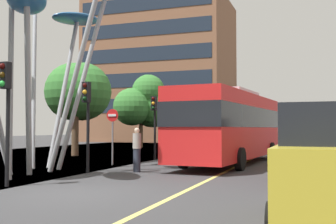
% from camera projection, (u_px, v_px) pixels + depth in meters
% --- Properties ---
extents(ground, '(120.00, 240.00, 0.10)m').
position_uv_depth(ground, '(55.00, 194.00, 11.45)').
color(ground, '#38383A').
extents(red_bus, '(3.57, 11.61, 3.61)m').
position_uv_depth(red_bus, '(231.00, 124.00, 20.64)').
color(red_bus, red).
rests_on(red_bus, ground).
extents(leaf_sculpture, '(11.14, 11.27, 9.17)m').
position_uv_depth(leaf_sculpture, '(38.00, 5.00, 17.74)').
color(leaf_sculpture, '#9EA0A5').
rests_on(leaf_sculpture, ground).
extents(traffic_light_kerb_near, '(0.28, 0.42, 3.73)m').
position_uv_depth(traffic_light_kerb_near, '(6.00, 96.00, 12.54)').
color(traffic_light_kerb_near, black).
rests_on(traffic_light_kerb_near, ground).
extents(traffic_light_kerb_far, '(0.28, 0.42, 3.55)m').
position_uv_depth(traffic_light_kerb_far, '(87.00, 107.00, 16.37)').
color(traffic_light_kerb_far, black).
rests_on(traffic_light_kerb_far, ground).
extents(traffic_light_island_mid, '(0.28, 0.42, 3.53)m').
position_uv_depth(traffic_light_island_mid, '(154.00, 114.00, 23.27)').
color(traffic_light_island_mid, black).
rests_on(traffic_light_island_mid, ground).
extents(car_parked_near, '(2.05, 3.82, 2.16)m').
position_uv_depth(car_parked_near, '(334.00, 170.00, 7.32)').
color(car_parked_near, gold).
rests_on(car_parked_near, ground).
extents(car_parked_mid, '(2.00, 4.37, 2.26)m').
position_uv_depth(car_parked_mid, '(321.00, 150.00, 13.37)').
color(car_parked_mid, maroon).
rests_on(car_parked_mid, ground).
extents(car_parked_far, '(2.07, 4.50, 2.23)m').
position_uv_depth(car_parked_far, '(322.00, 144.00, 19.11)').
color(car_parked_far, gold).
rests_on(car_parked_far, ground).
extents(street_lamp, '(1.60, 0.44, 8.55)m').
position_uv_depth(street_lamp, '(19.00, 22.00, 14.26)').
color(street_lamp, gray).
rests_on(street_lamp, ground).
extents(tree_pavement_near, '(4.46, 3.87, 6.10)m').
position_uv_depth(tree_pavement_near, '(77.00, 91.00, 27.69)').
color(tree_pavement_near, brown).
rests_on(tree_pavement_near, ground).
extents(tree_pavement_far, '(5.05, 5.43, 6.74)m').
position_uv_depth(tree_pavement_far, '(144.00, 104.00, 39.07)').
color(tree_pavement_far, brown).
rests_on(tree_pavement_far, ground).
extents(pedestrian, '(0.34, 0.34, 1.77)m').
position_uv_depth(pedestrian, '(137.00, 150.00, 16.73)').
color(pedestrian, '#2D3342').
rests_on(pedestrian, ground).
extents(no_entry_sign, '(0.60, 0.12, 2.67)m').
position_uv_depth(no_entry_sign, '(113.00, 128.00, 20.05)').
color(no_entry_sign, gray).
rests_on(no_entry_sign, ground).
extents(backdrop_building, '(18.43, 13.11, 19.01)m').
position_uv_depth(backdrop_building, '(162.00, 72.00, 57.86)').
color(backdrop_building, brown).
rests_on(backdrop_building, ground).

